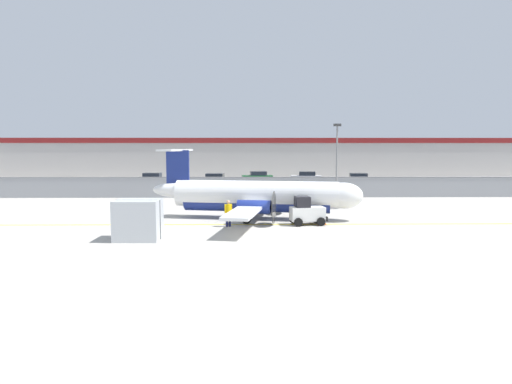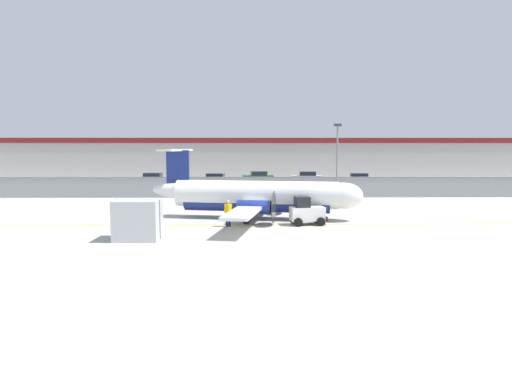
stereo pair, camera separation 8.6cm
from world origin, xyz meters
name	(u,v)px [view 2 (the right image)]	position (x,y,z in m)	size (l,w,h in m)	color
ground_plane	(270,224)	(0.00, 2.00, 0.00)	(140.00, 140.00, 0.01)	#ADA89E
perimeter_fence	(263,187)	(0.00, 18.00, 1.12)	(98.00, 0.10, 2.10)	gray
parking_lot_strip	(261,187)	(0.00, 29.50, 0.06)	(98.00, 17.00, 0.12)	#38383A
background_building	(258,158)	(0.00, 47.99, 3.26)	(91.00, 8.10, 6.50)	#BCB7B2
commuter_airplane	(260,196)	(-0.64, 4.46, 1.60)	(15.14, 16.02, 4.92)	white
baggage_tug	(306,212)	(2.35, 1.82, 0.86)	(2.46, 1.65, 1.88)	silver
ground_crew_worker	(228,212)	(-2.74, 1.22, 0.95)	(0.51, 0.47, 1.70)	#191E4C
cargo_container	(138,220)	(-7.51, -2.80, 1.10)	(2.44, 2.04, 2.20)	#B7BCC1
traffic_cone_near_left	(323,220)	(3.47, 1.94, 0.31)	(0.36, 0.36, 0.64)	orange
traffic_cone_near_right	(313,211)	(3.36, 5.94, 0.31)	(0.36, 0.36, 0.64)	orange
parked_car_0	(154,179)	(-13.97, 32.15, 0.89)	(4.32, 2.26, 1.58)	slate
parked_car_1	(216,180)	(-5.67, 30.88, 0.89)	(4.38, 2.42, 1.58)	#B28C19
parked_car_2	(258,177)	(-0.22, 35.88, 0.89)	(4.36, 2.36, 1.58)	#19662D
parked_car_3	(307,177)	(6.55, 35.24, 0.89)	(4.39, 2.45, 1.58)	silver
parked_car_4	(360,179)	(12.87, 31.04, 0.89)	(4.37, 2.37, 1.58)	black
apron_light_pole	(337,155)	(6.95, 15.68, 4.30)	(0.70, 0.30, 7.27)	slate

